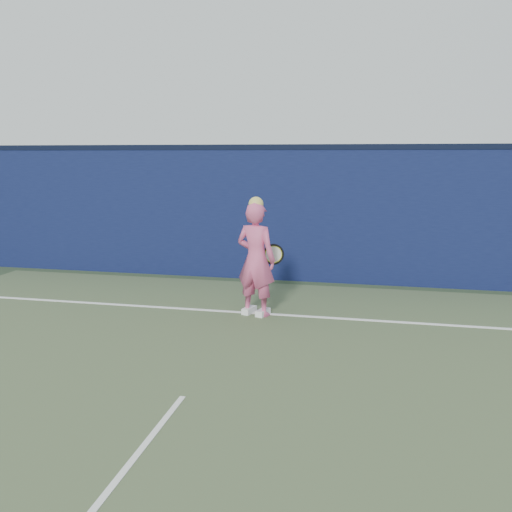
# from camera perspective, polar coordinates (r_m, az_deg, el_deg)

# --- Properties ---
(ground) EXTENTS (80.00, 80.00, 0.00)m
(ground) POSITION_cam_1_polar(r_m,az_deg,el_deg) (4.88, -11.91, -19.31)
(ground) COLOR #2A3C25
(ground) RESTS_ON ground
(backstop_wall) EXTENTS (24.00, 0.40, 2.50)m
(backstop_wall) POSITION_cam_1_polar(r_m,az_deg,el_deg) (10.56, 2.26, 4.31)
(backstop_wall) COLOR #0D143B
(backstop_wall) RESTS_ON ground
(wall_cap) EXTENTS (24.00, 0.42, 0.10)m
(wall_cap) POSITION_cam_1_polar(r_m,az_deg,el_deg) (10.49, 2.31, 11.38)
(wall_cap) COLOR black
(wall_cap) RESTS_ON backstop_wall
(player) EXTENTS (0.72, 0.58, 1.80)m
(player) POSITION_cam_1_polar(r_m,az_deg,el_deg) (8.13, 0.00, -0.32)
(player) COLOR #D75383
(player) RESTS_ON ground
(racket) EXTENTS (0.63, 0.14, 0.34)m
(racket) POSITION_cam_1_polar(r_m,az_deg,el_deg) (8.55, 1.64, 0.13)
(racket) COLOR black
(racket) RESTS_ON ground
(court_lines) EXTENTS (11.00, 12.04, 0.01)m
(court_lines) POSITION_cam_1_polar(r_m,az_deg,el_deg) (4.62, -13.68, -21.08)
(court_lines) COLOR white
(court_lines) RESTS_ON court_surface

